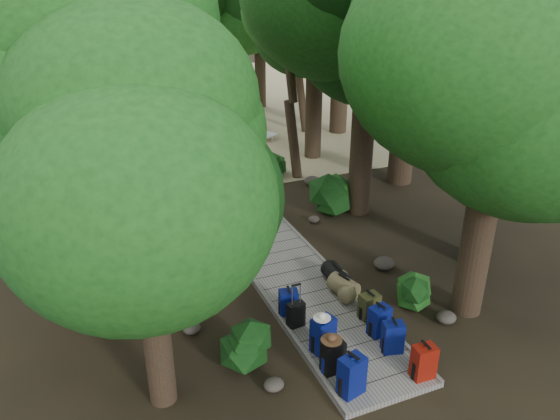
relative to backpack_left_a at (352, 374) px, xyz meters
name	(u,v)px	position (x,y,z in m)	size (l,w,h in m)	color
ground	(283,266)	(0.67, 4.57, -0.53)	(120.00, 120.00, 0.00)	black
sand_beach	(156,112)	(0.67, 20.57, -0.52)	(40.00, 22.00, 0.02)	tan
boardwalk	(268,246)	(0.67, 5.57, -0.47)	(2.00, 12.00, 0.12)	gray
backpack_left_a	(352,374)	(0.00, 0.00, 0.00)	(0.44, 0.31, 0.82)	navy
backpack_left_b	(333,355)	(-0.04, 0.61, -0.05)	(0.39, 0.28, 0.72)	black
backpack_left_c	(323,333)	(0.06, 1.20, -0.01)	(0.43, 0.31, 0.80)	navy
backpack_left_d	(289,301)	(-0.06, 2.56, -0.11)	(0.39, 0.28, 0.60)	navy
backpack_right_a	(424,360)	(1.38, -0.15, -0.05)	(0.41, 0.29, 0.73)	maroon
backpack_right_b	(393,336)	(1.27, 0.66, -0.06)	(0.39, 0.27, 0.70)	navy
backpack_right_c	(379,319)	(1.32, 1.21, -0.07)	(0.41, 0.29, 0.69)	navy
backpack_right_d	(369,305)	(1.43, 1.76, -0.11)	(0.40, 0.29, 0.61)	#323618
duffel_right_khaki	(344,286)	(1.34, 2.71, -0.19)	(0.44, 0.66, 0.44)	brown
duffel_right_black	(337,276)	(1.41, 3.16, -0.20)	(0.43, 0.69, 0.43)	black
suitcase_on_boardwalk	(296,315)	(-0.10, 2.09, -0.14)	(0.35, 0.19, 0.55)	black
lone_suitcase_on_sand	(212,154)	(1.14, 12.40, -0.16)	(0.45, 0.26, 0.70)	black
hat_brown	(332,337)	(-0.10, 0.59, 0.37)	(0.39, 0.39, 0.12)	#51351E
hat_white	(322,316)	(-0.01, 1.14, 0.44)	(0.33, 0.33, 0.11)	silver
kayak	(101,150)	(-2.53, 15.04, -0.34)	(0.77, 3.53, 0.35)	#A9110E
sun_lounger	(261,130)	(3.95, 14.61, -0.18)	(0.66, 2.06, 0.66)	silver
tree_right_a	(500,106)	(3.61, 1.32, 3.98)	(5.42, 5.42, 9.03)	black
tree_right_b	(507,75)	(5.23, 2.90, 4.13)	(5.22, 5.22, 9.33)	black
tree_right_c	(368,50)	(4.01, 6.65, 4.21)	(5.48, 5.48, 9.48)	black
tree_right_e	(316,37)	(4.92, 11.63, 3.90)	(4.93, 4.93, 8.87)	black
tree_right_f	(343,3)	(7.36, 14.14, 4.77)	(5.93, 5.93, 10.60)	black
tree_left_a	(144,227)	(-3.01, 1.24, 2.82)	(4.02, 4.02, 6.70)	black
tree_left_b	(60,105)	(-3.85, 4.13, 4.07)	(5.12, 5.12, 9.21)	black
tree_left_c	(78,92)	(-3.37, 7.20, 3.62)	(4.77, 4.77, 8.30)	black
tree_back_a	(109,19)	(-1.16, 19.18, 4.06)	(5.31, 5.31, 9.18)	black
tree_back_b	(191,13)	(2.82, 20.77, 4.00)	(5.07, 5.07, 9.06)	black
tree_back_c	(260,26)	(5.84, 19.59, 3.41)	(4.38, 4.38, 7.89)	black
tree_back_d	(9,30)	(-5.11, 19.01, 3.81)	(5.21, 5.21, 8.68)	black
palm_right_a	(299,59)	(3.63, 10.19, 3.45)	(4.67, 4.67, 7.96)	#113E11
palm_right_b	(304,26)	(6.05, 15.01, 3.88)	(4.57, 4.57, 8.82)	#113E11
palm_right_c	(211,44)	(2.82, 17.69, 3.00)	(4.44, 4.44, 7.06)	#113E11
palm_left_a	(60,82)	(-3.67, 10.48, 3.24)	(4.75, 4.75, 7.55)	#113E11
rock_left_a	(274,384)	(-1.16, 0.71, -0.43)	(0.38, 0.34, 0.21)	#4C473F
rock_left_b	(192,328)	(-2.10, 2.86, -0.43)	(0.38, 0.34, 0.21)	#4C473F
rock_left_c	(215,262)	(-0.92, 5.12, -0.37)	(0.58, 0.52, 0.32)	#4C473F
rock_left_d	(155,225)	(-1.86, 7.95, -0.45)	(0.29, 0.26, 0.16)	#4C473F
rock_right_a	(446,317)	(2.93, 1.12, -0.41)	(0.43, 0.39, 0.24)	#4C473F
rock_right_b	(384,263)	(2.92, 3.49, -0.39)	(0.53, 0.48, 0.29)	#4C473F
rock_right_c	(314,219)	(2.45, 6.48, -0.44)	(0.34, 0.30, 0.19)	#4C473F
rock_right_d	(312,181)	(3.65, 9.04, -0.38)	(0.57, 0.51, 0.31)	#4C473F
shrub_left_a	(243,346)	(-1.44, 1.49, -0.07)	(1.03, 1.03, 0.93)	#164615
shrub_left_b	(195,249)	(-1.28, 5.63, -0.17)	(0.80, 0.80, 0.72)	#164615
shrub_left_c	(142,190)	(-1.91, 9.49, 0.02)	(1.22, 1.22, 1.10)	#164615
shrub_right_a	(412,293)	(2.54, 1.82, -0.12)	(0.91, 0.91, 0.82)	#164615
shrub_right_b	(333,193)	(3.27, 6.89, 0.09)	(1.38, 1.38, 1.24)	#164615
shrub_right_c	(272,163)	(2.80, 10.53, -0.13)	(0.89, 0.89, 0.80)	#164615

